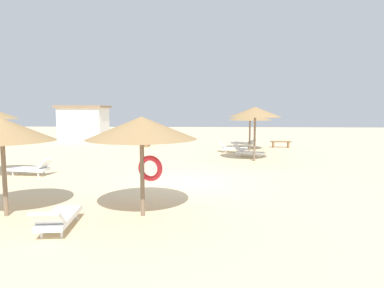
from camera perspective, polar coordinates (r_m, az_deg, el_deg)
ground_plane at (r=13.28m, az=-0.68°, el=-6.52°), size 80.00×80.00×0.00m
parasol_0 at (r=23.42m, az=9.94°, el=4.62°), size 3.02×3.02×2.58m
parasol_2 at (r=18.61m, az=10.79°, el=5.40°), size 2.88×2.88×3.01m
parasol_3 at (r=10.13m, az=-29.91°, el=2.12°), size 2.73×2.73×2.66m
parasol_4 at (r=8.89m, az=-8.65°, el=2.63°), size 2.95×2.95×2.69m
lounger_0 at (r=22.25m, az=7.00°, el=-0.63°), size 1.91×0.76×0.75m
lounger_2 at (r=20.23m, az=9.61°, el=-1.35°), size 1.98×1.36×0.72m
lounger_4 at (r=8.67m, az=-22.07°, el=-11.67°), size 0.87×1.95×0.73m
lounger_5 at (r=25.57m, az=8.86°, el=0.18°), size 1.89×1.71×0.61m
lounger_6 at (r=16.07m, az=-25.89°, el=-3.76°), size 1.92×0.84×0.78m
bench_0 at (r=27.45m, az=-9.41°, el=0.65°), size 0.53×1.53×0.49m
bench_1 at (r=25.74m, az=15.01°, el=0.17°), size 1.52×0.49×0.49m
bench_2 at (r=25.94m, az=-7.72°, el=0.36°), size 0.52×1.53×0.49m
beach_cabana at (r=31.70m, az=-18.06°, el=3.45°), size 4.18×3.34×3.19m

